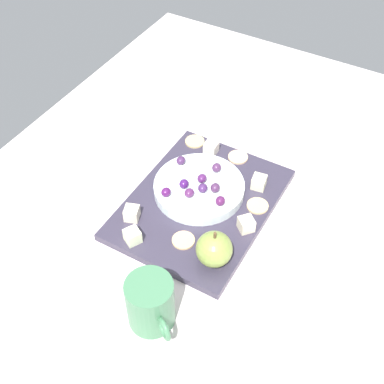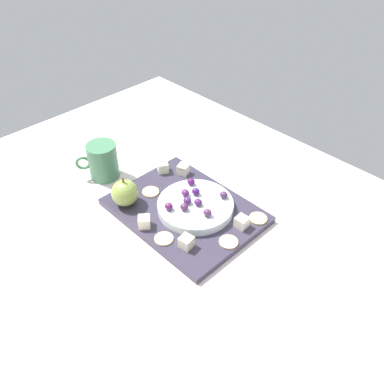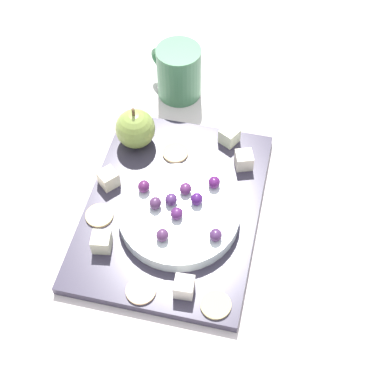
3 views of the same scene
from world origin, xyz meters
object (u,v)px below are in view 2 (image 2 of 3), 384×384
object	(u,v)px
platter	(185,211)
serving_dish	(195,206)
grape_2	(224,195)
cup	(103,161)
cheese_cube_1	(186,242)
grape_3	(207,213)
apple_whole	(125,193)
grape_8	(187,200)
cheese_cube_2	(163,167)
cheese_cube_3	(144,222)
cracker_2	(258,218)
grape_4	(184,207)
grape_0	(198,202)
cheese_cube_4	(183,169)
grape_1	(185,193)
grape_7	(196,192)
grape_5	(169,207)
cheese_cube_0	(242,222)
cracker_0	(229,242)
cracker_1	(151,191)
cracker_3	(164,239)

from	to	relation	value
platter	serving_dish	world-z (taller)	serving_dish
grape_2	cup	bearing A→B (deg)	-157.64
cheese_cube_1	grape_3	size ratio (longest dim) A/B	1.32
apple_whole	grape_8	bearing A→B (deg)	36.49
cheese_cube_2	cheese_cube_3	distance (cm)	20.79
cup	serving_dish	bearing A→B (deg)	13.52
apple_whole	cheese_cube_1	size ratio (longest dim) A/B	2.43
apple_whole	cracker_2	size ratio (longest dim) A/B	1.53
platter	grape_2	world-z (taller)	grape_2
grape_4	grape_0	bearing A→B (deg)	74.51
cheese_cube_2	cheese_cube_4	xyz separation A→B (cm)	(4.42, 3.15, 0.00)
cracker_2	grape_1	size ratio (longest dim) A/B	2.09
platter	grape_0	xyz separation A→B (cm)	(2.98, 1.42, 3.65)
cup	cheese_cube_1	bearing A→B (deg)	-5.00
cheese_cube_1	cheese_cube_2	world-z (taller)	same
serving_dish	cheese_cube_3	distance (cm)	12.75
grape_7	grape_8	xyz separation A→B (cm)	(0.67, -3.64, -0.05)
platter	cheese_cube_3	bearing A→B (deg)	-100.61
cheese_cube_4	grape_0	world-z (taller)	grape_0
grape_5	grape_8	xyz separation A→B (cm)	(1.36, 4.49, -0.08)
platter	cheese_cube_0	xyz separation A→B (cm)	(13.25, 4.87, 2.09)
platter	grape_5	xyz separation A→B (cm)	(-0.58, -4.45, 3.74)
platter	grape_7	xyz separation A→B (cm)	(0.11, 3.68, 3.71)
serving_dish	cracker_2	bearing A→B (deg)	32.77
cracker_0	grape_1	distance (cm)	16.55
cheese_cube_1	grape_4	xyz separation A→B (cm)	(-7.04, 5.89, 1.63)
grape_2	grape_1	bearing A→B (deg)	-139.42
grape_0	cheese_cube_2	bearing A→B (deg)	165.62
cracker_1	grape_7	size ratio (longest dim) A/B	2.09
cheese_cube_0	grape_3	size ratio (longest dim) A/B	1.32
cracker_1	grape_1	distance (cm)	9.61
grape_0	grape_3	bearing A→B (deg)	-15.31
cheese_cube_1	cracker_3	xyz separation A→B (cm)	(-4.89, -2.07, -1.12)
cheese_cube_4	cup	size ratio (longest dim) A/B	0.26
platter	cracker_2	world-z (taller)	cracker_2
cheese_cube_3	cracker_2	xyz separation A→B (cm)	(16.37, 20.07, -1.12)
cracker_2	grape_2	size ratio (longest dim) A/B	2.09
cheese_cube_4	grape_7	world-z (taller)	grape_7
grape_2	grape_3	world-z (taller)	grape_3
grape_5	serving_dish	bearing A→B (deg)	66.56
cracker_1	grape_2	bearing A→B (deg)	31.20
serving_dish	cracker_1	world-z (taller)	serving_dish
grape_4	grape_5	xyz separation A→B (cm)	(-2.54, -2.22, 0.02)
cheese_cube_2	cracker_0	size ratio (longest dim) A/B	0.63
cheese_cube_0	grape_2	bearing A→B (deg)	161.28
grape_3	grape_8	world-z (taller)	grape_3
grape_2	grape_4	size ratio (longest dim) A/B	1.00
grape_1	grape_7	size ratio (longest dim) A/B	1.00
apple_whole	cheese_cube_4	distance (cm)	18.00
grape_0	grape_1	bearing A→B (deg)	177.08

